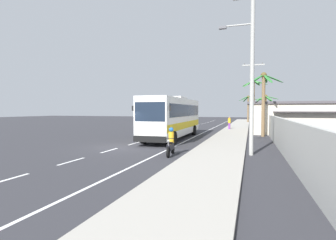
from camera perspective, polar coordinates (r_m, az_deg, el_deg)
ground_plane at (r=18.46m, az=-10.19°, el=-5.96°), size 160.00×160.00×0.00m
sidewalk_kerb at (r=26.26m, az=13.98°, el=-3.39°), size 3.20×90.00×0.14m
lane_markings at (r=31.72m, az=6.13°, el=-2.50°), size 3.63×71.25×0.01m
boundary_wall at (r=30.17m, az=21.78°, el=-0.89°), size 0.24×60.00×2.11m
coach_bus_foreground at (r=23.36m, az=1.24°, el=0.83°), size 2.98×12.09×3.93m
motorcycle_beside_bus at (r=14.69m, az=0.63°, el=-5.44°), size 0.56×1.96×1.61m
pedestrian_near_kerb at (r=34.27m, az=13.67°, el=-0.57°), size 0.36×0.36×1.61m
utility_pole_nearest at (r=15.64m, az=18.28°, el=12.78°), size 3.02×0.24×10.43m
utility_pole_mid at (r=29.02m, az=18.63°, el=5.76°), size 2.31×0.24×8.48m
palm_nearest at (r=26.65m, az=20.75°, el=5.85°), size 3.46×3.64×6.33m
palm_second at (r=55.51m, az=17.63°, el=3.55°), size 3.87×3.70×5.67m
palm_third at (r=33.17m, az=18.76°, el=5.39°), size 3.14×3.14×6.50m
palm_fourth at (r=41.57m, az=21.12°, el=3.39°), size 3.41×3.57×5.01m
roadside_building at (r=32.17m, az=31.03°, el=0.42°), size 15.08×7.71×3.52m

